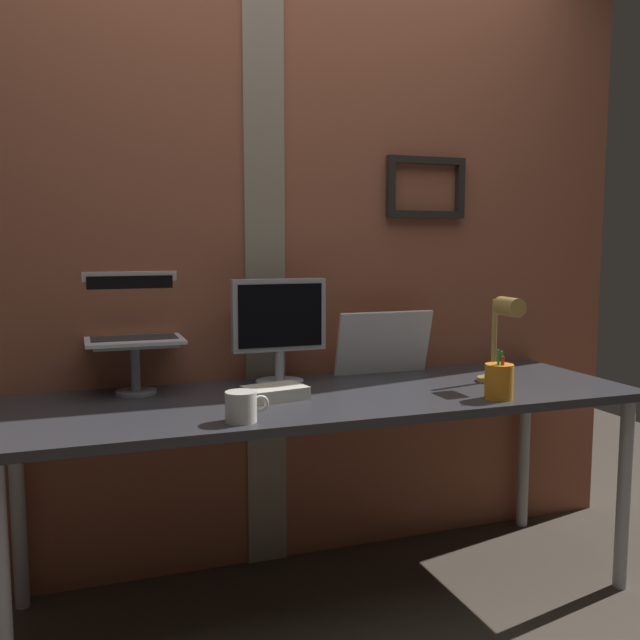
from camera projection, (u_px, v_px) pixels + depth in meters
name	position (u px, v px, depth m)	size (l,w,h in m)	color
ground_plane	(304.00, 599.00, 2.46)	(6.00, 6.00, 0.00)	#4C4238
brick_wall_back	(271.00, 238.00, 2.69)	(3.12, 0.16, 2.57)	#9E563D
desk	(330.00, 412.00, 2.40)	(2.19, 0.71, 0.74)	#333338
monitor	(279.00, 323.00, 2.55)	(0.36, 0.18, 0.39)	#ADB2B7
laptop_stand	(135.00, 359.00, 2.39)	(0.28, 0.22, 0.18)	gray
laptop	(133.00, 321.00, 2.44)	(0.33, 0.27, 0.24)	white
whiteboard_panel	(384.00, 343.00, 2.74)	(0.40, 0.02, 0.26)	white
desk_lamp	(503.00, 331.00, 2.54)	(0.12, 0.20, 0.33)	tan
pen_cup	(499.00, 381.00, 2.32)	(0.10, 0.10, 0.17)	orange
coffee_mug	(242.00, 407.00, 2.02)	(0.13, 0.09, 0.09)	silver
paper_clutter_stack	(275.00, 392.00, 2.32)	(0.20, 0.14, 0.04)	silver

